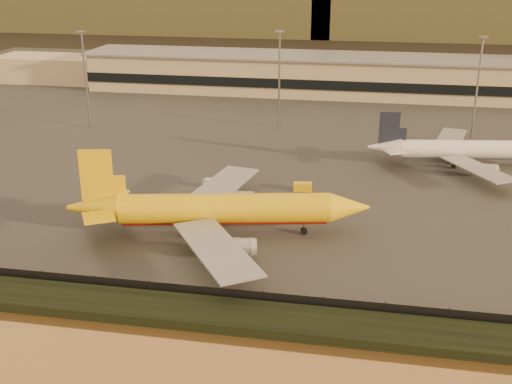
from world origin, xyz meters
TOP-DOWN VIEW (x-y plane):
  - ground at (0.00, 0.00)m, footprint 900.00×900.00m
  - embankment at (0.00, -17.00)m, footprint 320.00×7.00m
  - tarmac at (0.00, 95.00)m, footprint 320.00×220.00m
  - perimeter_fence at (0.00, -13.00)m, footprint 300.00×0.05m
  - terminal_building at (-14.52, 125.55)m, footprint 202.00×25.00m
  - apron_light_masts at (15.00, 75.00)m, footprint 152.20×12.20m
  - dhl_cargo_jet at (-9.21, 8.57)m, footprint 50.16×48.37m
  - white_narrowbody_jet at (35.04, 54.12)m, footprint 42.11×40.69m
  - gse_vehicle_yellow at (2.07, 32.08)m, footprint 3.83×2.08m
  - gse_vehicle_white at (-16.03, 30.41)m, footprint 4.02×2.88m

SIDE VIEW (x-z plane):
  - ground at x=0.00m, z-range 0.00..0.00m
  - tarmac at x=0.00m, z-range 0.00..0.20m
  - embankment at x=0.00m, z-range 0.00..1.40m
  - gse_vehicle_yellow at x=2.07m, z-range 0.20..1.85m
  - gse_vehicle_white at x=-16.03m, z-range 0.20..1.85m
  - perimeter_fence at x=0.00m, z-range 0.20..2.40m
  - white_narrowbody_jet at x=35.04m, z-range -2.24..9.87m
  - dhl_cargo_jet at x=-9.21m, z-range -2.83..12.22m
  - terminal_building at x=-14.52m, z-range -0.05..12.55m
  - apron_light_masts at x=15.00m, z-range 3.00..28.40m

